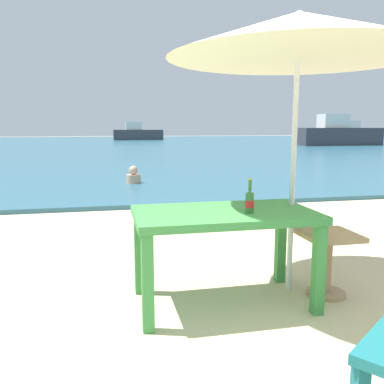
{
  "coord_description": "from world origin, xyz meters",
  "views": [
    {
      "loc": [
        -1.21,
        -1.91,
        1.41
      ],
      "look_at": [
        -0.16,
        3.0,
        0.6
      ],
      "focal_mm": 38.08,
      "sensor_mm": 36.0,
      "label": 1
    }
  ],
  "objects_px": {
    "beer_bottle_amber": "(250,201)",
    "boat_fishing_trawler": "(353,134)",
    "boat_tanker": "(338,134)",
    "patio_umbrella": "(298,36)",
    "boat_ferry": "(138,133)",
    "side_table_wood": "(328,255)",
    "picnic_table_green": "(224,224)",
    "swimmer_person": "(133,176)"
  },
  "relations": [
    {
      "from": "side_table_wood",
      "to": "boat_fishing_trawler",
      "type": "height_order",
      "value": "boat_fishing_trawler"
    },
    {
      "from": "side_table_wood",
      "to": "swimmer_person",
      "type": "distance_m",
      "value": 6.85
    },
    {
      "from": "side_table_wood",
      "to": "boat_fishing_trawler",
      "type": "relative_size",
      "value": 0.11
    },
    {
      "from": "picnic_table_green",
      "to": "beer_bottle_amber",
      "type": "height_order",
      "value": "beer_bottle_amber"
    },
    {
      "from": "patio_umbrella",
      "to": "boat_fishing_trawler",
      "type": "bearing_deg",
      "value": 55.85
    },
    {
      "from": "beer_bottle_amber",
      "to": "boat_ferry",
      "type": "relative_size",
      "value": 0.05
    },
    {
      "from": "beer_bottle_amber",
      "to": "swimmer_person",
      "type": "xyz_separation_m",
      "value": [
        -0.41,
        6.84,
        -0.61
      ]
    },
    {
      "from": "boat_fishing_trawler",
      "to": "patio_umbrella",
      "type": "bearing_deg",
      "value": -124.15
    },
    {
      "from": "swimmer_person",
      "to": "boat_ferry",
      "type": "height_order",
      "value": "boat_ferry"
    },
    {
      "from": "boat_ferry",
      "to": "swimmer_person",
      "type": "bearing_deg",
      "value": -94.75
    },
    {
      "from": "boat_ferry",
      "to": "patio_umbrella",
      "type": "bearing_deg",
      "value": -92.66
    },
    {
      "from": "patio_umbrella",
      "to": "boat_tanker",
      "type": "xyz_separation_m",
      "value": [
        14.94,
        23.51,
        -1.25
      ]
    },
    {
      "from": "boat_fishing_trawler",
      "to": "boat_tanker",
      "type": "bearing_deg",
      "value": -129.16
    },
    {
      "from": "patio_umbrella",
      "to": "boat_ferry",
      "type": "height_order",
      "value": "patio_umbrella"
    },
    {
      "from": "picnic_table_green",
      "to": "boat_tanker",
      "type": "distance_m",
      "value": 28.3
    },
    {
      "from": "swimmer_person",
      "to": "boat_tanker",
      "type": "distance_m",
      "value": 23.16
    },
    {
      "from": "beer_bottle_amber",
      "to": "boat_ferry",
      "type": "bearing_deg",
      "value": 86.68
    },
    {
      "from": "boat_tanker",
      "to": "side_table_wood",
      "type": "bearing_deg",
      "value": -121.78
    },
    {
      "from": "boat_fishing_trawler",
      "to": "boat_tanker",
      "type": "relative_size",
      "value": 0.84
    },
    {
      "from": "beer_bottle_amber",
      "to": "boat_tanker",
      "type": "relative_size",
      "value": 0.04
    },
    {
      "from": "picnic_table_green",
      "to": "beer_bottle_amber",
      "type": "xyz_separation_m",
      "value": [
        0.16,
        -0.12,
        0.2
      ]
    },
    {
      "from": "beer_bottle_amber",
      "to": "boat_fishing_trawler",
      "type": "bearing_deg",
      "value": 55.47
    },
    {
      "from": "beer_bottle_amber",
      "to": "boat_ferry",
      "type": "height_order",
      "value": "boat_ferry"
    },
    {
      "from": "beer_bottle_amber",
      "to": "boat_fishing_trawler",
      "type": "relative_size",
      "value": 0.05
    },
    {
      "from": "side_table_wood",
      "to": "boat_tanker",
      "type": "bearing_deg",
      "value": 58.22
    },
    {
      "from": "side_table_wood",
      "to": "boat_ferry",
      "type": "bearing_deg",
      "value": 87.75
    },
    {
      "from": "picnic_table_green",
      "to": "boat_fishing_trawler",
      "type": "height_order",
      "value": "boat_fishing_trawler"
    },
    {
      "from": "patio_umbrella",
      "to": "swimmer_person",
      "type": "relative_size",
      "value": 5.61
    },
    {
      "from": "patio_umbrella",
      "to": "boat_fishing_trawler",
      "type": "xyz_separation_m",
      "value": [
        21.01,
        30.98,
        -1.37
      ]
    },
    {
      "from": "picnic_table_green",
      "to": "swimmer_person",
      "type": "distance_m",
      "value": 6.74
    },
    {
      "from": "boat_tanker",
      "to": "boat_ferry",
      "type": "bearing_deg",
      "value": 130.95
    },
    {
      "from": "picnic_table_green",
      "to": "boat_fishing_trawler",
      "type": "relative_size",
      "value": 0.28
    },
    {
      "from": "boat_fishing_trawler",
      "to": "boat_tanker",
      "type": "height_order",
      "value": "boat_tanker"
    },
    {
      "from": "swimmer_person",
      "to": "boat_tanker",
      "type": "relative_size",
      "value": 0.07
    },
    {
      "from": "picnic_table_green",
      "to": "side_table_wood",
      "type": "distance_m",
      "value": 0.95
    },
    {
      "from": "boat_fishing_trawler",
      "to": "boat_tanker",
      "type": "xyz_separation_m",
      "value": [
        -6.08,
        -7.46,
        0.13
      ]
    },
    {
      "from": "beer_bottle_amber",
      "to": "picnic_table_green",
      "type": "bearing_deg",
      "value": 144.41
    },
    {
      "from": "side_table_wood",
      "to": "patio_umbrella",
      "type": "bearing_deg",
      "value": 150.34
    },
    {
      "from": "picnic_table_green",
      "to": "boat_tanker",
      "type": "bearing_deg",
      "value": 56.63
    },
    {
      "from": "picnic_table_green",
      "to": "swimmer_person",
      "type": "bearing_deg",
      "value": 92.08
    },
    {
      "from": "beer_bottle_amber",
      "to": "side_table_wood",
      "type": "xyz_separation_m",
      "value": [
        0.73,
        0.08,
        -0.5
      ]
    },
    {
      "from": "boat_fishing_trawler",
      "to": "picnic_table_green",
      "type": "bearing_deg",
      "value": -124.84
    }
  ]
}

